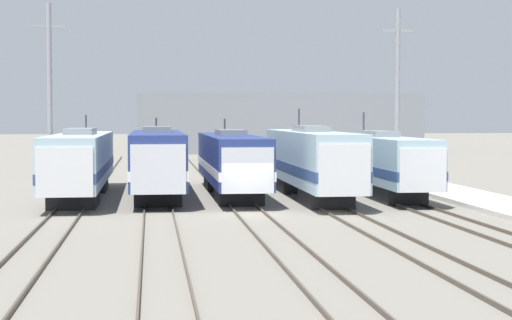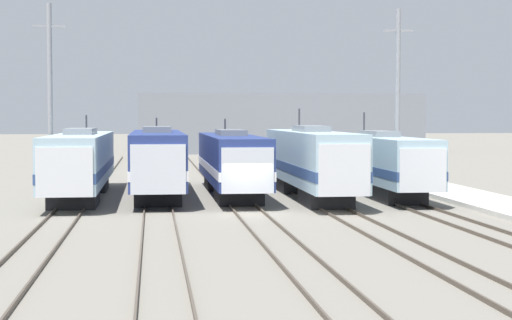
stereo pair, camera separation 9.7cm
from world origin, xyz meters
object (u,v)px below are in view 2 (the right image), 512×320
Objects in this scene: locomotive_center at (232,162)px; locomotive_far_right at (381,163)px; locomotive_center_left at (157,161)px; locomotive_far_left at (81,162)px; catenary_tower_left at (50,96)px; locomotive_center_right at (312,161)px; catenary_tower_right at (398,97)px.

locomotive_center is 9.15m from locomotive_far_right.
locomotive_center is at bearing -1.92° from locomotive_center_left.
locomotive_center_left is at bearing 6.39° from locomotive_far_left.
locomotive_far_left is 1.05× the size of locomotive_center.
catenary_tower_left reaches higher than locomotive_center.
locomotive_far_left is at bearing -177.75° from locomotive_center.
locomotive_center is at bearing 172.61° from locomotive_far_right.
catenary_tower_left is (-15.71, 5.27, 3.93)m from locomotive_center_right.
locomotive_center is (9.08, 0.36, -0.05)m from locomotive_far_left.
locomotive_center is at bearing -166.32° from catenary_tower_right.
catenary_tower_right is (6.70, 5.27, 3.93)m from locomotive_center_right.
locomotive_center_left is 9.47m from locomotive_center_right.
locomotive_far_left reaches higher than locomotive_center.
locomotive_center_right is at bearing -16.49° from locomotive_center_left.
locomotive_center_left is (4.54, 0.51, 0.05)m from locomotive_far_left.
catenary_tower_right is (2.16, 3.91, 4.09)m from locomotive_far_right.
locomotive_far_right is 21.02m from catenary_tower_left.
locomotive_far_right is at bearing 16.66° from locomotive_center_right.
locomotive_center_right is at bearing -9.09° from locomotive_far_left.
locomotive_center_left is 4.54m from locomotive_center.
locomotive_far_right is (4.54, 1.36, -0.16)m from locomotive_center_right.
catenary_tower_left reaches higher than locomotive_far_right.
locomotive_center is 1.05× the size of locomotive_center_right.
locomotive_far_right is 6.06m from catenary_tower_right.
locomotive_center_left is at bearing -170.70° from catenary_tower_right.
locomotive_far_right is at bearing -2.59° from locomotive_far_left.
locomotive_center is 12.19m from catenary_tower_left.
locomotive_far_right is (9.08, -1.18, -0.03)m from locomotive_center.
catenary_tower_left is at bearing 124.05° from locomotive_far_left.
locomotive_far_right is at bearing -5.58° from locomotive_center_left.
catenary_tower_right is (11.24, 2.74, 4.06)m from locomotive_center.
catenary_tower_left is at bearing 158.70° from locomotive_center_left.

